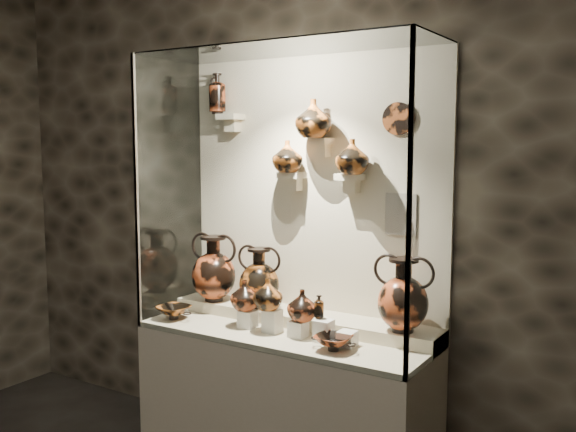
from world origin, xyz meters
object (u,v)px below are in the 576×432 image
object	(u,v)px
amphora_mid	(259,277)
ovoid_vase_b	(314,118)
kylix_left	(174,311)
lekythos_tall	(218,91)
lekythos_small	(319,305)
jug_b	(268,294)
ovoid_vase_c	(352,157)
jug_c	(302,305)
amphora_left	(214,268)
ovoid_vase_a	(288,156)
kylix_right	(334,341)
amphora_right	(403,295)
jug_a	(245,295)

from	to	relation	value
amphora_mid	ovoid_vase_b	size ratio (longest dim) A/B	1.68
kylix_left	lekythos_tall	xyz separation A→B (m)	(0.06, 0.38, 1.33)
amphora_mid	lekythos_small	distance (m)	0.55
kylix_left	jug_b	bearing A→B (deg)	6.08
ovoid_vase_c	jug_c	bearing A→B (deg)	-119.61
amphora_left	lekythos_tall	distance (m)	1.11
lekythos_tall	ovoid_vase_a	bearing A→B (deg)	2.08
jug_b	lekythos_small	size ratio (longest dim) A/B	1.22
jug_b	lekythos_small	world-z (taller)	jug_b
amphora_mid	kylix_right	xyz separation A→B (m)	(0.67, -0.29, -0.20)
jug_b	ovoid_vase_a	xyz separation A→B (m)	(-0.04, 0.27, 0.76)
amphora_left	kylix_right	xyz separation A→B (m)	(1.00, -0.27, -0.23)
amphora_left	kylix_left	distance (m)	0.36
amphora_right	jug_b	size ratio (longest dim) A/B	2.24
lekythos_small	ovoid_vase_c	size ratio (longest dim) A/B	0.74
lekythos_tall	ovoid_vase_b	world-z (taller)	lekythos_tall
jug_b	ovoid_vase_c	xyz separation A→B (m)	(0.38, 0.26, 0.77)
amphora_right	kylix_right	bearing A→B (deg)	-118.43
amphora_left	kylix_left	world-z (taller)	amphora_left
amphora_right	amphora_mid	bearing A→B (deg)	-166.79
amphora_right	jug_c	size ratio (longest dim) A/B	2.27
lekythos_small	kylix_left	xyz separation A→B (m)	(-0.95, -0.10, -0.14)
amphora_right	kylix_left	distance (m)	1.40
ovoid_vase_b	ovoid_vase_c	size ratio (longest dim) A/B	1.12
kylix_right	ovoid_vase_c	size ratio (longest dim) A/B	1.25
jug_a	kylix_right	size ratio (longest dim) A/B	0.72
ovoid_vase_b	jug_b	bearing A→B (deg)	-99.91
kylix_right	jug_a	bearing A→B (deg)	155.10
kylix_left	jug_c	bearing A→B (deg)	6.37
kylix_left	lekythos_tall	world-z (taller)	lekythos_tall
jug_b	ovoid_vase_c	world-z (taller)	ovoid_vase_c
jug_b	kylix_left	xyz separation A→B (m)	(-0.63, -0.08, -0.17)
kylix_right	ovoid_vase_a	size ratio (longest dim) A/B	1.30
lekythos_small	amphora_right	bearing A→B (deg)	22.47
amphora_right	ovoid_vase_c	distance (m)	0.79
amphora_left	jug_c	distance (m)	0.77
jug_b	amphora_left	bearing A→B (deg)	169.53
amphora_right	jug_b	xyz separation A→B (m)	(-0.72, -0.20, -0.05)
amphora_left	kylix_left	xyz separation A→B (m)	(-0.10, -0.27, -0.23)
jug_a	kylix_right	xyz separation A→B (m)	(0.63, -0.10, -0.14)
jug_c	kylix_right	xyz separation A→B (m)	(0.26, -0.12, -0.13)
jug_a	ovoid_vase_c	world-z (taller)	ovoid_vase_c
jug_c	lekythos_tall	xyz separation A→B (m)	(-0.78, 0.27, 1.20)
ovoid_vase_a	ovoid_vase_c	xyz separation A→B (m)	(0.42, -0.00, 0.00)
lekythos_small	amphora_mid	bearing A→B (deg)	159.93
jug_b	ovoid_vase_c	size ratio (longest dim) A/B	0.91
amphora_left	amphora_right	xyz separation A→B (m)	(1.26, 0.01, -0.01)
jug_c	ovoid_vase_b	xyz separation A→B (m)	(-0.06, 0.22, 1.02)
kylix_left	lekythos_small	bearing A→B (deg)	5.24
kylix_left	ovoid_vase_c	world-z (taller)	ovoid_vase_c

